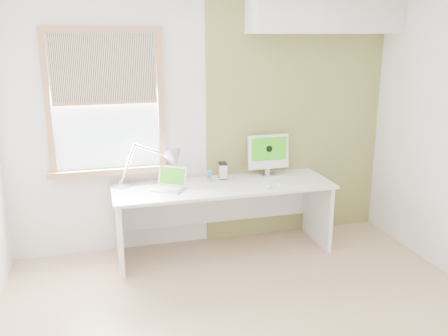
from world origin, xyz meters
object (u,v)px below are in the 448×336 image
object	(u,v)px
desk	(222,201)
laptop	(170,183)
desk_lamp	(164,162)
external_drive	(223,171)
imac	(268,152)

from	to	relation	value
desk	laptop	xyz separation A→B (m)	(-0.54, -0.04, 0.25)
desk	desk_lamp	bearing A→B (deg)	167.15
desk_lamp	external_drive	size ratio (longest dim) A/B	4.48
external_drive	imac	distance (m)	0.53
laptop	imac	size ratio (longest dim) A/B	0.86
desk_lamp	laptop	size ratio (longest dim) A/B	2.00
laptop	imac	xyz separation A→B (m)	(1.09, 0.20, 0.19)
desk_lamp	imac	size ratio (longest dim) A/B	1.71
external_drive	laptop	bearing A→B (deg)	-161.96
laptop	external_drive	size ratio (longest dim) A/B	2.24
desk	external_drive	distance (m)	0.32
desk_lamp	imac	xyz separation A→B (m)	(1.12, 0.04, 0.02)
laptop	external_drive	world-z (taller)	laptop
desk	laptop	bearing A→B (deg)	-175.89
desk	desk_lamp	xyz separation A→B (m)	(-0.57, 0.13, 0.42)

